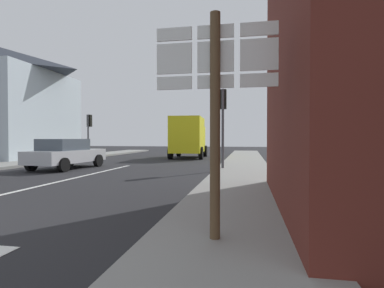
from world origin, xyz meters
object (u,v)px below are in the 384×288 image
at_px(route_sign_post, 215,102).
at_px(sedan_far, 66,153).
at_px(traffic_light_far_left, 89,126).
at_px(delivery_truck, 189,136).
at_px(traffic_light_near_right, 223,111).

bearing_deg(route_sign_post, sedan_far, 131.94).
relative_size(sedan_far, route_sign_post, 1.35).
relative_size(sedan_far, traffic_light_far_left, 1.33).
bearing_deg(sedan_far, traffic_light_far_left, 111.55).
distance_m(delivery_truck, route_sign_post, 18.78).
distance_m(delivery_truck, traffic_light_far_left, 7.49).
bearing_deg(traffic_light_near_right, traffic_light_far_left, 147.39).
bearing_deg(route_sign_post, traffic_light_near_right, 94.03).
bearing_deg(traffic_light_far_left, sedan_far, -68.45).
xyz_separation_m(route_sign_post, traffic_light_far_left, (-11.26, 16.64, 0.41)).
bearing_deg(delivery_truck, traffic_light_far_left, -166.80).
height_order(sedan_far, traffic_light_far_left, traffic_light_far_left).
xyz_separation_m(delivery_truck, traffic_light_far_left, (-7.26, -1.70, 0.77)).
xyz_separation_m(sedan_far, delivery_truck, (4.36, 9.03, 0.89)).
bearing_deg(traffic_light_near_right, delivery_truck, 111.35).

